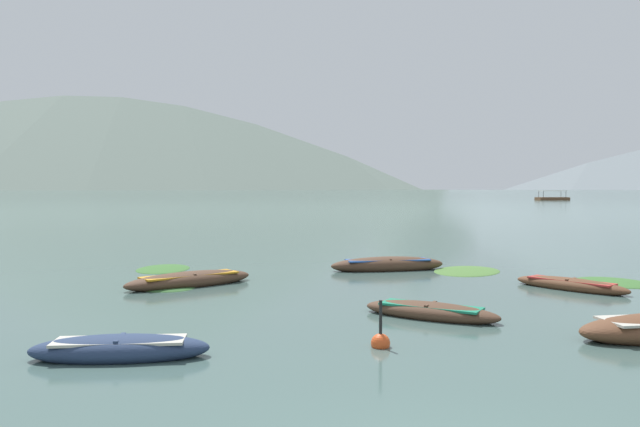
{
  "coord_description": "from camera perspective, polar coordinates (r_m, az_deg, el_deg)",
  "views": [
    {
      "loc": [
        -1.02,
        -5.75,
        3.03
      ],
      "look_at": [
        -3.4,
        36.37,
        1.27
      ],
      "focal_mm": 34.76,
      "sensor_mm": 36.0,
      "label": 1
    }
  ],
  "objects": [
    {
      "name": "mountain_1",
      "position": [
        1554.34,
        -14.74,
        10.24
      ],
      "size": [
        1486.38,
        1486.38,
        435.17
      ],
      "primitive_type": "cone",
      "color": "slate",
      "rests_on": "ground"
    },
    {
      "name": "rowboat_2",
      "position": [
        11.78,
        -17.95,
        -11.79
      ],
      "size": [
        3.27,
        1.42,
        0.53
      ],
      "color": "navy",
      "rests_on": "ground"
    },
    {
      "name": "weed_patch_0",
      "position": [
        21.98,
        25.46,
        -5.77
      ],
      "size": [
        3.11,
        3.26,
        0.14
      ],
      "primitive_type": "ellipsoid",
      "rotation": [
        0.0,
        0.0,
        2.1
      ],
      "color": "#38662D",
      "rests_on": "ground"
    },
    {
      "name": "rowboat_5",
      "position": [
        19.64,
        -11.9,
        -6.02
      ],
      "size": [
        3.89,
        3.62,
        0.56
      ],
      "color": "#4C3323",
      "rests_on": "ground"
    },
    {
      "name": "mooring_buoy",
      "position": [
        12.06,
        5.59,
        -11.69
      ],
      "size": [
        0.37,
        0.37,
        1.01
      ],
      "color": "#DB4C1E",
      "rests_on": "ground"
    },
    {
      "name": "rowboat_0",
      "position": [
        14.83,
        10.15,
        -8.87
      ],
      "size": [
        3.36,
        2.37,
        0.45
      ],
      "color": "#4C3323",
      "rests_on": "ground"
    },
    {
      "name": "ground_plane",
      "position": [
        1505.76,
        3.27,
        2.26
      ],
      "size": [
        6000.0,
        6000.0,
        0.0
      ],
      "primitive_type": "plane",
      "color": "#425B56"
    },
    {
      "name": "weed_patch_2",
      "position": [
        19.5,
        -13.99,
        -6.62
      ],
      "size": [
        2.6,
        2.61,
        0.14
      ],
      "primitive_type": "ellipsoid",
      "rotation": [
        0.0,
        0.0,
        2.32
      ],
      "color": "#2D5628",
      "rests_on": "ground"
    },
    {
      "name": "weed_patch_4",
      "position": [
        23.15,
        13.37,
        -5.2
      ],
      "size": [
        3.39,
        3.77,
        0.14
      ],
      "primitive_type": "ellipsoid",
      "rotation": [
        0.0,
        0.0,
        1.12
      ],
      "color": "#477033",
      "rests_on": "ground"
    },
    {
      "name": "rowboat_3",
      "position": [
        22.97,
        6.25,
        -4.72
      ],
      "size": [
        4.42,
        2.15,
        0.62
      ],
      "color": "#4C3323",
      "rests_on": "ground"
    },
    {
      "name": "ferry_1",
      "position": [
        161.94,
        20.6,
        1.32
      ],
      "size": [
        8.11,
        4.49,
        2.54
      ],
      "color": "brown",
      "rests_on": "ground"
    },
    {
      "name": "mountain_2",
      "position": [
        1533.64,
        8.74,
        7.05
      ],
      "size": [
        624.75,
        624.75,
        257.19
      ],
      "primitive_type": "cone",
      "color": "slate",
      "rests_on": "ground"
    },
    {
      "name": "weed_patch_1",
      "position": [
        23.85,
        -14.24,
        -4.98
      ],
      "size": [
        2.15,
        2.94,
        0.14
      ],
      "primitive_type": "ellipsoid",
      "rotation": [
        0.0,
        0.0,
        0.09
      ],
      "color": "#38662D",
      "rests_on": "ground"
    },
    {
      "name": "rowboat_4",
      "position": [
        19.99,
        22.08,
        -6.11
      ],
      "size": [
        3.05,
        3.05,
        0.43
      ],
      "color": "brown",
      "rests_on": "ground"
    }
  ]
}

